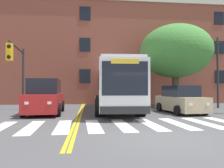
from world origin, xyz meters
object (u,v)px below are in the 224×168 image
at_px(city_bus, 115,86).
at_px(car_red_near_lane, 45,97).
at_px(car_tan_far_lane, 181,100).
at_px(street_tree_curbside_large, 175,52).
at_px(traffic_light_far_corner, 18,65).

xyz_separation_m(city_bus, car_red_near_lane, (-4.67, -1.93, -0.75)).
bearing_deg(car_tan_far_lane, city_bus, 150.37).
height_order(car_red_near_lane, street_tree_curbside_large, street_tree_curbside_large).
bearing_deg(car_red_near_lane, street_tree_curbside_large, 24.10).
bearing_deg(city_bus, car_red_near_lane, -157.55).
relative_size(car_tan_far_lane, traffic_light_far_corner, 0.91).
bearing_deg(street_tree_curbside_large, city_bus, -154.60).
relative_size(city_bus, street_tree_curbside_large, 1.66).
distance_m(city_bus, car_red_near_lane, 5.11).
relative_size(car_red_near_lane, street_tree_curbside_large, 0.66).
xyz_separation_m(car_tan_far_lane, traffic_light_far_corner, (-10.71, 1.47, 2.37)).
xyz_separation_m(car_tan_far_lane, street_tree_curbside_large, (1.72, 5.02, 4.07)).
relative_size(traffic_light_far_corner, street_tree_curbside_large, 0.63).
height_order(city_bus, car_red_near_lane, city_bus).
bearing_deg(city_bus, car_tan_far_lane, -29.63).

